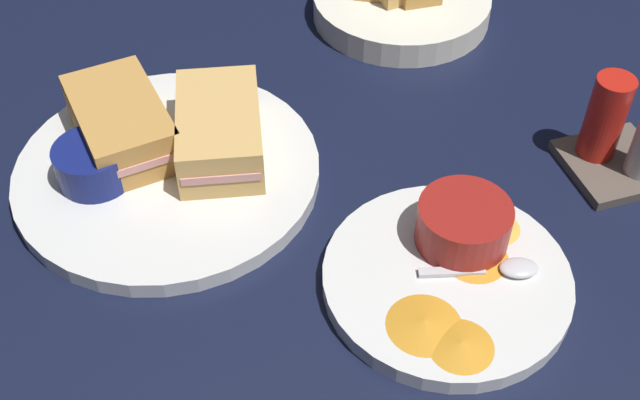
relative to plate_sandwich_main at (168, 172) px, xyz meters
The scene contains 11 objects.
ground_plane 9.81cm from the plate_sandwich_main, 86.43° to the left, with size 110.00×110.00×3.00cm, color black.
plate_sandwich_main is the anchor object (origin of this frame).
sandwich_half_near 6.27cm from the plate_sandwich_main, 96.60° to the left, with size 14.38×10.02×4.80cm.
sandwich_half_far 6.27cm from the plate_sandwich_main, 143.40° to the right, with size 14.16×9.47×4.80cm.
ramekin_dark_sauce 6.95cm from the plate_sandwich_main, 92.40° to the right, with size 6.83×6.83×3.61cm.
spoon_by_dark_ramekin 1.48cm from the plate_sandwich_main, 88.08° to the right, with size 2.37×9.92×0.80cm.
plate_chips_companion 27.85cm from the plate_sandwich_main, 44.81° to the left, with size 20.53×20.53×1.60cm, color silver.
ramekin_light_gravy 27.91cm from the plate_sandwich_main, 53.07° to the left, with size 7.89×7.89×3.89cm.
spoon_by_gravy_ramekin 31.85cm from the plate_sandwich_main, 48.93° to the left, with size 3.96×9.91×0.80cm.
plantain_chip_scatter 29.48cm from the plate_sandwich_main, 41.99° to the left, with size 15.60×16.88×0.60cm.
condiment_caddy 41.97cm from the plate_sandwich_main, 74.60° to the left, with size 9.00×9.00×9.50cm.
Camera 1 is at (55.79, -12.43, 53.14)cm, focal length 45.37 mm.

